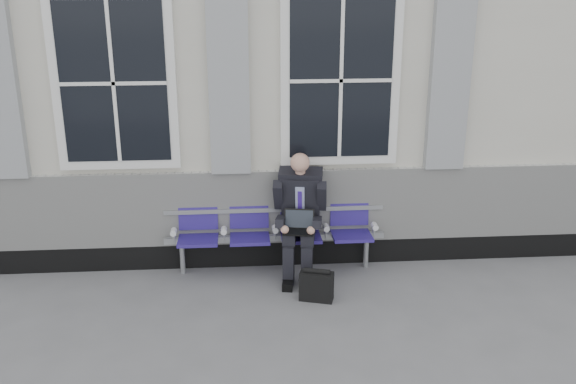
{
  "coord_description": "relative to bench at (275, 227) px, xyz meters",
  "views": [
    {
      "loc": [
        -0.78,
        -5.69,
        3.39
      ],
      "look_at": [
        -0.28,
        0.9,
        1.12
      ],
      "focal_mm": 40.0,
      "sensor_mm": 36.0,
      "label": 1
    }
  ],
  "objects": [
    {
      "name": "bench",
      "position": [
        0.0,
        0.0,
        0.0
      ],
      "size": [
        2.6,
        0.47,
        0.91
      ],
      "color": "#9EA0A3",
      "rests_on": "ground"
    },
    {
      "name": "businessman",
      "position": [
        0.28,
        -0.14,
        0.24
      ],
      "size": [
        0.64,
        0.86,
        1.48
      ],
      "color": "black",
      "rests_on": "ground"
    },
    {
      "name": "ground",
      "position": [
        0.4,
        -1.32,
        -0.55
      ],
      "size": [
        70.0,
        70.0,
        0.0
      ],
      "primitive_type": "plane",
      "color": "slate",
      "rests_on": "ground"
    },
    {
      "name": "station_building",
      "position": [
        0.39,
        2.15,
        1.67
      ],
      "size": [
        14.4,
        4.4,
        4.49
      ],
      "color": "beige",
      "rests_on": "ground"
    },
    {
      "name": "briefcase",
      "position": [
        0.4,
        -0.8,
        -0.38
      ],
      "size": [
        0.39,
        0.25,
        0.37
      ],
      "color": "black",
      "rests_on": "ground"
    }
  ]
}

